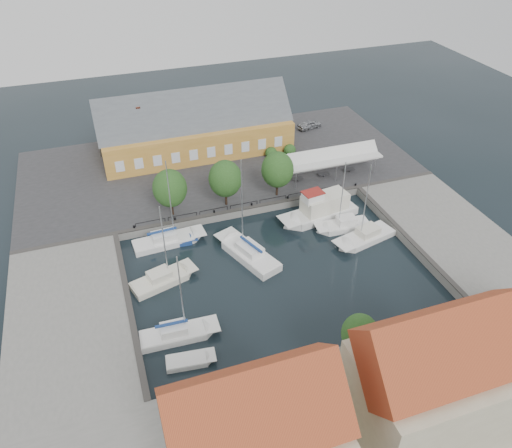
{
  "coord_description": "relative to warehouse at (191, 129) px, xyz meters",
  "views": [
    {
      "loc": [
        -15.93,
        -40.17,
        36.7
      ],
      "look_at": [
        0.0,
        6.0,
        1.5
      ],
      "focal_mm": 35.0,
      "sensor_mm": 36.0,
      "label": 1
    }
  ],
  "objects": [
    {
      "name": "ground",
      "position": [
        2.6,
        -28.36,
        -4.43
      ],
      "size": [
        140.0,
        140.0,
        0.0
      ],
      "primitive_type": "plane",
      "color": "black",
      "rests_on": "ground"
    },
    {
      "name": "north_quay",
      "position": [
        2.6,
        -5.36,
        -3.93
      ],
      "size": [
        56.0,
        26.0,
        1.0
      ],
      "primitive_type": "cube",
      "color": "#2D2D30",
      "rests_on": "ground"
    },
    {
      "name": "west_quay",
      "position": [
        -19.4,
        -30.36,
        -3.93
      ],
      "size": [
        12.0,
        24.0,
        1.0
      ],
      "primitive_type": "cube",
      "color": "slate",
      "rests_on": "ground"
    },
    {
      "name": "east_quay",
      "position": [
        24.6,
        -30.36,
        -3.93
      ],
      "size": [
        12.0,
        24.0,
        1.0
      ],
      "primitive_type": "cube",
      "color": "slate",
      "rests_on": "ground"
    },
    {
      "name": "south_bank",
      "position": [
        2.6,
        -49.36,
        -3.93
      ],
      "size": [
        56.0,
        14.0,
        1.0
      ],
      "primitive_type": "cube",
      "color": "slate",
      "rests_on": "ground"
    },
    {
      "name": "quay_edge_fittings",
      "position": [
        2.62,
        -23.61,
        -3.37
      ],
      "size": [
        56.0,
        24.72,
        0.4
      ],
      "color": "#383533",
      "rests_on": "north_quay"
    },
    {
      "name": "warehouse",
      "position": [
        0.0,
        0.0,
        0.0
      ],
      "size": [
        28.56,
        14.0,
        9.55
      ],
      "color": "#B9802D",
      "rests_on": "north_quay"
    },
    {
      "name": "tent_canopy",
      "position": [
        16.6,
        -13.86,
        -0.74
      ],
      "size": [
        14.0,
        4.0,
        2.83
      ],
      "color": "silver",
      "rests_on": "north_quay"
    },
    {
      "name": "quay_trees",
      "position": [
        0.6,
        -16.36,
        0.45
      ],
      "size": [
        18.2,
        4.2,
        6.3
      ],
      "color": "black",
      "rests_on": "north_quay"
    },
    {
      "name": "car_silver",
      "position": [
        20.13,
        1.23,
        -2.7
      ],
      "size": [
        4.54,
        2.72,
        1.45
      ],
      "primitive_type": "imported",
      "rotation": [
        0.0,
        0.0,
        1.82
      ],
      "color": "#989A9F",
      "rests_on": "north_quay"
    },
    {
      "name": "car_red",
      "position": [
        -5.06,
        -9.97,
        -2.79
      ],
      "size": [
        2.79,
        4.12,
        1.28
      ],
      "primitive_type": "imported",
      "rotation": [
        0.0,
        0.0,
        0.41
      ],
      "color": "#591714",
      "rests_on": "north_quay"
    },
    {
      "name": "center_sailboat",
      "position": [
        0.31,
        -26.2,
        -4.06
      ],
      "size": [
        5.87,
        9.64,
        12.83
      ],
      "color": "white",
      "rests_on": "ground"
    },
    {
      "name": "trawler",
      "position": [
        11.55,
        -21.67,
        -3.41
      ],
      "size": [
        10.84,
        4.58,
        5.0
      ],
      "color": "white",
      "rests_on": "ground"
    },
    {
      "name": "east_boat_a",
      "position": [
        13.26,
        -24.81,
        -4.17
      ],
      "size": [
        7.14,
        2.89,
        10.06
      ],
      "color": "white",
      "rests_on": "ground"
    },
    {
      "name": "east_boat_b",
      "position": [
        14.64,
        -27.73,
        -4.17
      ],
      "size": [
        8.4,
        4.46,
        11.08
      ],
      "color": "white",
      "rests_on": "ground"
    },
    {
      "name": "west_boat_a",
      "position": [
        -7.98,
        -20.66,
        -4.16
      ],
      "size": [
        8.88,
        3.0,
        11.54
      ],
      "color": "white",
      "rests_on": "ground"
    },
    {
      "name": "west_boat_b",
      "position": [
        -9.78,
        -27.31,
        -4.17
      ],
      "size": [
        7.67,
        4.48,
        10.18
      ],
      "color": "silver",
      "rests_on": "ground"
    },
    {
      "name": "west_boat_d",
      "position": [
        -9.82,
        -35.45,
        -4.16
      ],
      "size": [
        7.77,
        2.62,
        10.36
      ],
      "color": "white",
      "rests_on": "ground"
    },
    {
      "name": "launch_sw",
      "position": [
        -9.42,
        -38.79,
        -4.34
      ],
      "size": [
        4.71,
        2.21,
        0.98
      ],
      "color": "white",
      "rests_on": "ground"
    },
    {
      "name": "launch_nw",
      "position": [
        -6.77,
        -20.97,
        -4.34
      ],
      "size": [
        4.53,
        1.96,
        0.88
      ],
      "color": "navy",
      "rests_on": "ground"
    },
    {
      "name": "townhouses",
      "position": [
        4.52,
        -51.6,
        1.4
      ],
      "size": [
        36.3,
        8.5,
        12.0
      ],
      "color": "beige",
      "rests_on": "south_bank"
    }
  ]
}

